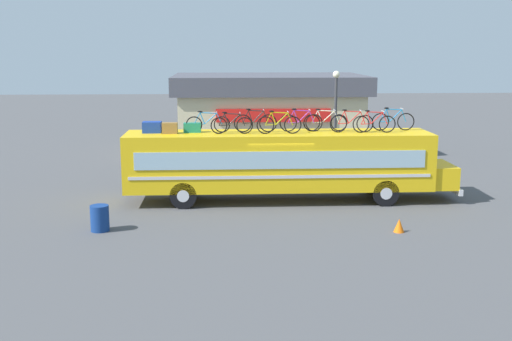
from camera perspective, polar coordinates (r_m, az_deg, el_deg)
ground_plane at (r=25.55m, az=1.99°, el=-2.72°), size 120.00×120.00×0.00m
bus at (r=25.23m, az=2.47°, el=0.84°), size 13.12×2.44×2.75m
luggage_bag_1 at (r=25.30m, az=-9.29°, el=3.85°), size 0.72×0.53×0.43m
luggage_bag_2 at (r=24.95m, az=-7.72°, el=3.78°), size 0.59×0.35×0.42m
luggage_bag_3 at (r=25.19m, az=-5.73°, el=3.84°), size 0.67×0.34×0.38m
rooftop_bicycle_1 at (r=25.03m, az=-4.34°, el=4.22°), size 1.73×0.44×0.86m
rooftop_bicycle_2 at (r=24.63m, az=-2.20°, el=4.13°), size 1.64×0.44×0.86m
rooftop_bicycle_3 at (r=25.11m, az=-0.06°, el=4.33°), size 1.70×0.44×0.93m
rooftop_bicycle_4 at (r=24.63m, az=2.07°, el=4.18°), size 1.74×0.44×0.91m
rooftop_bicycle_5 at (r=25.35m, az=4.05°, el=4.36°), size 1.72×0.44×0.92m
rooftop_bicycle_6 at (r=25.57m, az=6.22°, el=4.36°), size 1.77×0.44×0.90m
rooftop_bicycle_7 at (r=25.32m, az=8.56°, el=4.25°), size 1.74×0.44×0.91m
rooftop_bicycle_8 at (r=25.37m, az=10.52°, el=4.18°), size 1.71×0.44×0.89m
rooftop_bicycle_9 at (r=26.20m, az=12.17°, el=4.37°), size 1.74×0.44×0.93m
roadside_building at (r=37.49m, az=1.15°, el=5.24°), size 11.01×7.28×4.48m
trash_bin at (r=21.92m, az=-13.82°, el=-4.17°), size 0.62×0.62×0.88m
traffic_cone at (r=21.74m, az=12.69°, el=-4.82°), size 0.35×0.35×0.46m
street_lamp at (r=31.04m, az=7.14°, el=5.45°), size 0.35×0.35×4.95m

